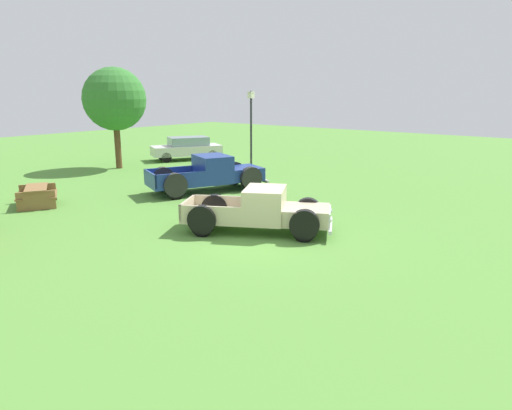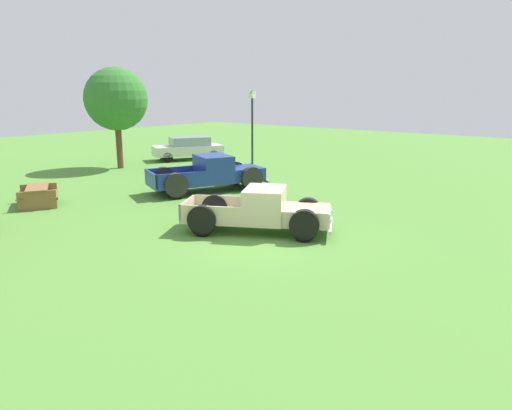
{
  "view_description": "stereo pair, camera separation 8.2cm",
  "coord_description": "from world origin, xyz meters",
  "px_view_note": "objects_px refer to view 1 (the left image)",
  "views": [
    {
      "loc": [
        -11.1,
        -8.65,
        4.52
      ],
      "look_at": [
        0.51,
        0.53,
        0.9
      ],
      "focal_mm": 32.92,
      "sensor_mm": 36.0,
      "label": 1
    },
    {
      "loc": [
        -11.05,
        -8.71,
        4.52
      ],
      "look_at": [
        0.51,
        0.53,
        0.9
      ],
      "focal_mm": 32.92,
      "sensor_mm": 36.0,
      "label": 2
    }
  ],
  "objects_px": {
    "sedan_distant_a": "(187,148)",
    "lamp_post_far": "(251,130)",
    "pickup_truck_foreground": "(267,211)",
    "oak_tree_west": "(115,99)",
    "picnic_table": "(37,194)",
    "pickup_truck_behind_left": "(214,174)"
  },
  "relations": [
    {
      "from": "lamp_post_far",
      "to": "picnic_table",
      "type": "relative_size",
      "value": 1.97
    },
    {
      "from": "pickup_truck_behind_left",
      "to": "oak_tree_west",
      "type": "height_order",
      "value": "oak_tree_west"
    },
    {
      "from": "sedan_distant_a",
      "to": "lamp_post_far",
      "type": "bearing_deg",
      "value": -98.44
    },
    {
      "from": "sedan_distant_a",
      "to": "lamp_post_far",
      "type": "distance_m",
      "value": 6.54
    },
    {
      "from": "pickup_truck_foreground",
      "to": "oak_tree_west",
      "type": "height_order",
      "value": "oak_tree_west"
    },
    {
      "from": "pickup_truck_foreground",
      "to": "lamp_post_far",
      "type": "bearing_deg",
      "value": 41.28
    },
    {
      "from": "pickup_truck_foreground",
      "to": "pickup_truck_behind_left",
      "type": "bearing_deg",
      "value": 57.39
    },
    {
      "from": "pickup_truck_foreground",
      "to": "lamp_post_far",
      "type": "relative_size",
      "value": 1.11
    },
    {
      "from": "sedan_distant_a",
      "to": "picnic_table",
      "type": "bearing_deg",
      "value": -159.47
    },
    {
      "from": "pickup_truck_foreground",
      "to": "oak_tree_west",
      "type": "xyz_separation_m",
      "value": [
        4.95,
        14.78,
        3.32
      ]
    },
    {
      "from": "picnic_table",
      "to": "oak_tree_west",
      "type": "relative_size",
      "value": 0.39
    },
    {
      "from": "picnic_table",
      "to": "oak_tree_west",
      "type": "bearing_deg",
      "value": 34.63
    },
    {
      "from": "picnic_table",
      "to": "pickup_truck_foreground",
      "type": "bearing_deg",
      "value": -73.27
    },
    {
      "from": "sedan_distant_a",
      "to": "oak_tree_west",
      "type": "xyz_separation_m",
      "value": [
        -5.01,
        0.58,
        3.23
      ]
    },
    {
      "from": "pickup_truck_foreground",
      "to": "sedan_distant_a",
      "type": "height_order",
      "value": "sedan_distant_a"
    },
    {
      "from": "pickup_truck_foreground",
      "to": "lamp_post_far",
      "type": "height_order",
      "value": "lamp_post_far"
    },
    {
      "from": "lamp_post_far",
      "to": "oak_tree_west",
      "type": "distance_m",
      "value": 8.15
    },
    {
      "from": "sedan_distant_a",
      "to": "picnic_table",
      "type": "xyz_separation_m",
      "value": [
        -12.78,
        -4.79,
        -0.3
      ]
    },
    {
      "from": "pickup_truck_foreground",
      "to": "oak_tree_west",
      "type": "distance_m",
      "value": 15.94
    },
    {
      "from": "sedan_distant_a",
      "to": "lamp_post_far",
      "type": "relative_size",
      "value": 1.07
    },
    {
      "from": "pickup_truck_behind_left",
      "to": "sedan_distant_a",
      "type": "bearing_deg",
      "value": 53.35
    },
    {
      "from": "sedan_distant_a",
      "to": "lamp_post_far",
      "type": "xyz_separation_m",
      "value": [
        -0.93,
        -6.28,
        1.58
      ]
    }
  ]
}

